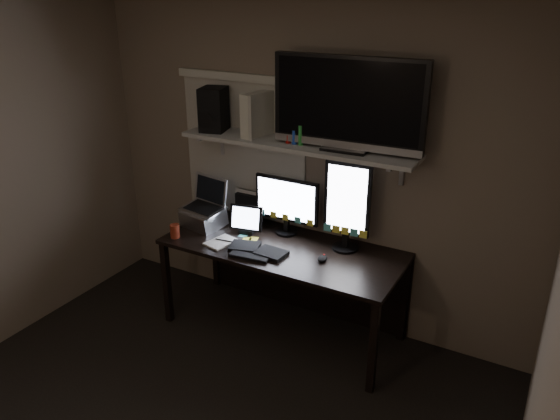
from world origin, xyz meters
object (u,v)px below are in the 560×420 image
Objects in this scene: tablet at (247,219)px; monitor_portrait at (347,206)px; desk at (290,261)px; monitor_landscape at (287,206)px; cup at (175,231)px; speaker at (214,109)px; game_console at (257,114)px; tv at (348,104)px; mouse at (322,258)px; keyboard at (258,250)px; laptop at (203,204)px.

monitor_portrait is at bearing -3.32° from tablet.
monitor_landscape is (-0.09, 0.10, 0.41)m from desk.
monitor_landscape is 0.88m from cup.
speaker is at bearing 173.99° from desk.
game_console is at bearing -11.12° from speaker.
tv reaches higher than cup.
speaker is at bearing 149.79° from tablet.
monitor_portrait is 2.04× the size of speaker.
speaker reaches higher than tablet.
desk is 2.65× the size of monitor_portrait.
tablet is at bearing 160.48° from mouse.
speaker is (-0.71, 0.07, 1.09)m from desk.
keyboard is at bearing -94.90° from monitor_landscape.
laptop is at bearing -171.52° from desk.
laptop reaches higher than desk.
monitor_landscape is 0.68m from laptop.
desk is at bearing -174.27° from monitor_portrait.
game_console is at bearing 174.09° from monitor_portrait.
desk is 0.92m from cup.
monitor_landscape is 0.56m from mouse.
keyboard is (-0.54, -0.35, -0.33)m from monitor_portrait.
cup is (-0.80, -0.38, 0.23)m from desk.
cup reaches higher than desk.
cup reaches higher than mouse.
tv reaches higher than speaker.
game_console is at bearing 179.80° from monitor_landscape.
monitor_landscape reaches higher than keyboard.
keyboard is 0.35m from tablet.
mouse is at bearing 10.01° from cup.
game_console is (-0.22, 0.38, 0.90)m from keyboard.
laptop is 3.60× the size of cup.
laptop is at bearing -111.07° from speaker.
laptop is at bearing -162.04° from monitor_landscape.
monitor_portrait is 1.52× the size of keyboard.
laptop reaches higher than keyboard.
tablet reaches higher than mouse.
speaker is at bearing 79.22° from cup.
tablet is at bearing -175.33° from monitor_portrait.
keyboard is 1.00m from game_console.
speaker is at bearing 157.84° from mouse.
tablet is 0.38m from laptop.
tv is 3.25× the size of game_console.
desk is 1.70× the size of tv.
laptop is (-1.08, 0.07, 0.17)m from mouse.
keyboard is 1.70× the size of tablet.
monitor_landscape is 0.52m from monitor_portrait.
monitor_portrait is 0.72m from keyboard.
game_console is (-0.34, 0.10, 1.09)m from desk.
tv reaches higher than mouse.
desk is 4.01× the size of keyboard.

